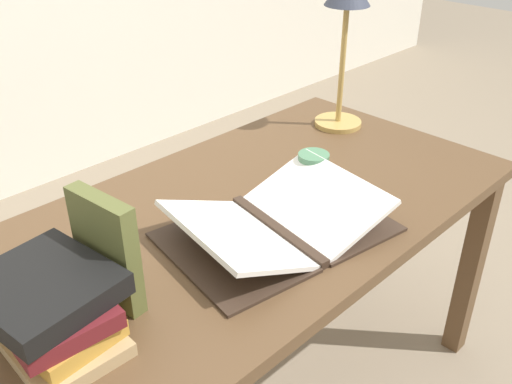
{
  "coord_description": "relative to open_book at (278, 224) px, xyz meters",
  "views": [
    {
      "loc": [
        -0.85,
        -0.89,
        1.5
      ],
      "look_at": [
        -0.01,
        -0.05,
        0.81
      ],
      "focal_mm": 40.0,
      "sensor_mm": 36.0,
      "label": 1
    }
  ],
  "objects": [
    {
      "name": "book_stack_tall",
      "position": [
        -0.55,
        0.06,
        0.04
      ],
      "size": [
        0.25,
        0.3,
        0.14
      ],
      "color": "tan",
      "rests_on": "reading_desk"
    },
    {
      "name": "book_standing_upright",
      "position": [
        -0.41,
        0.08,
        0.09
      ],
      "size": [
        0.05,
        0.17,
        0.24
      ],
      "rotation": [
        0.0,
        0.0,
        0.11
      ],
      "color": "brown",
      "rests_on": "reading_desk"
    },
    {
      "name": "reading_lamp",
      "position": [
        0.62,
        0.3,
        0.34
      ],
      "size": [
        0.16,
        0.16,
        0.5
      ],
      "color": "tan",
      "rests_on": "reading_desk"
    },
    {
      "name": "reading_desk",
      "position": [
        0.02,
        0.13,
        -0.12
      ],
      "size": [
        1.51,
        0.78,
        0.73
      ],
      "color": "brown",
      "rests_on": "ground_plane"
    },
    {
      "name": "open_book",
      "position": [
        0.0,
        0.0,
        0.0
      ],
      "size": [
        0.57,
        0.43,
        0.09
      ],
      "rotation": [
        0.0,
        0.0,
        -0.16
      ],
      "color": "#38281E",
      "rests_on": "reading_desk"
    },
    {
      "name": "coffee_mug",
      "position": [
        0.24,
        0.09,
        0.02
      ],
      "size": [
        0.08,
        0.11,
        0.09
      ],
      "rotation": [
        0.0,
        0.0,
        4.72
      ],
      "color": "#4C7F5B",
      "rests_on": "reading_desk"
    }
  ]
}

